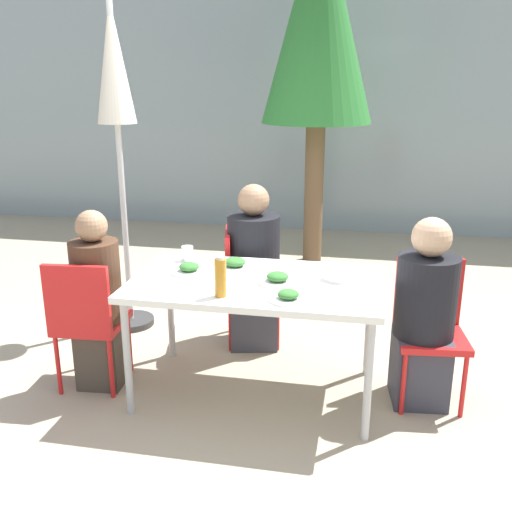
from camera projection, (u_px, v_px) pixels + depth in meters
name	position (u px, v px, depth m)	size (l,w,h in m)	color
ground_plane	(256.00, 392.00, 3.60)	(24.00, 24.00, 0.00)	tan
building_facade	(321.00, 112.00, 7.17)	(10.00, 0.20, 3.00)	#89999E
dining_table	(256.00, 289.00, 3.40)	(1.48, 0.87, 0.75)	white
chair_left	(86.00, 316.00, 3.50)	(0.43, 0.43, 0.86)	red
person_left	(98.00, 304.00, 3.55)	(0.30, 0.30, 1.15)	#473D33
chair_right	(429.00, 320.00, 3.44)	(0.44, 0.44, 0.86)	red
person_right	(424.00, 318.00, 3.35)	(0.35, 0.35, 1.15)	#383842
chair_far	(243.00, 278.00, 4.17)	(0.48, 0.48, 0.86)	red
person_far	(254.00, 272.00, 4.10)	(0.40, 0.40, 1.20)	#383842
closed_umbrella	(115.00, 93.00, 4.07)	(0.36, 0.36, 2.44)	#333333
plate_0	(278.00, 279.00, 3.33)	(0.23, 0.23, 0.07)	white
plate_1	(189.00, 269.00, 3.51)	(0.23, 0.23, 0.06)	white
plate_2	(288.00, 297.00, 3.06)	(0.21, 0.21, 0.06)	white
plate_3	(235.00, 264.00, 3.59)	(0.24, 0.24, 0.07)	white
bottle	(220.00, 277.00, 3.09)	(0.07, 0.07, 0.23)	#B7751E
drinking_cup	(187.00, 253.00, 3.73)	(0.08, 0.08, 0.10)	white
salad_bowl	(338.00, 274.00, 3.38)	(0.17, 0.17, 0.06)	white
tree_behind_left	(319.00, 19.00, 5.52)	(1.11, 1.11, 3.52)	brown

